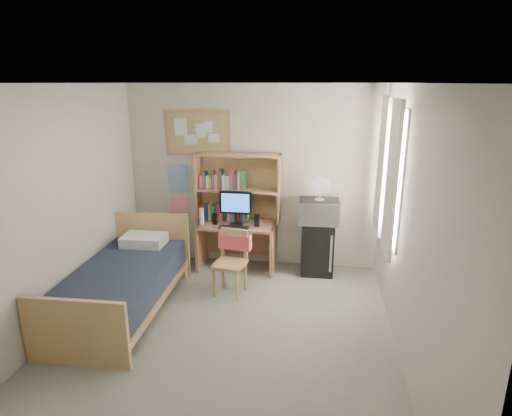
# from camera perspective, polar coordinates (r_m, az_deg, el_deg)

# --- Properties ---
(floor) EXTENTS (3.60, 4.20, 0.02)m
(floor) POSITION_cam_1_polar(r_m,az_deg,el_deg) (4.74, -4.55, -17.15)
(floor) COLOR gray
(floor) RESTS_ON ground
(ceiling) EXTENTS (3.60, 4.20, 0.02)m
(ceiling) POSITION_cam_1_polar(r_m,az_deg,el_deg) (3.95, -5.43, 16.25)
(ceiling) COLOR white
(ceiling) RESTS_ON wall_back
(wall_back) EXTENTS (3.60, 0.04, 2.60)m
(wall_back) POSITION_cam_1_polar(r_m,az_deg,el_deg) (6.15, -0.52, 4.16)
(wall_back) COLOR beige
(wall_back) RESTS_ON floor
(wall_front) EXTENTS (3.60, 0.04, 2.60)m
(wall_front) POSITION_cam_1_polar(r_m,az_deg,el_deg) (2.37, -17.13, -17.92)
(wall_front) COLOR beige
(wall_front) RESTS_ON floor
(wall_left) EXTENTS (0.04, 4.20, 2.60)m
(wall_left) POSITION_cam_1_polar(r_m,az_deg,el_deg) (4.89, -25.97, -0.79)
(wall_left) COLOR beige
(wall_left) RESTS_ON floor
(wall_right) EXTENTS (0.04, 4.20, 2.60)m
(wall_right) POSITION_cam_1_polar(r_m,az_deg,el_deg) (4.15, 20.05, -2.96)
(wall_right) COLOR beige
(wall_right) RESTS_ON floor
(window_unit) EXTENTS (0.10, 1.40, 1.70)m
(window_unit) POSITION_cam_1_polar(r_m,az_deg,el_deg) (5.21, 17.32, 4.52)
(window_unit) COLOR white
(window_unit) RESTS_ON wall_right
(curtain_left) EXTENTS (0.04, 0.55, 1.70)m
(curtain_left) POSITION_cam_1_polar(r_m,az_deg,el_deg) (4.82, 17.66, 3.57)
(curtain_left) COLOR white
(curtain_left) RESTS_ON wall_right
(curtain_right) EXTENTS (0.04, 0.55, 1.70)m
(curtain_right) POSITION_cam_1_polar(r_m,az_deg,el_deg) (5.59, 16.42, 5.37)
(curtain_right) COLOR white
(curtain_right) RESTS_ON wall_right
(bulletin_board) EXTENTS (0.94, 0.03, 0.64)m
(bulletin_board) POSITION_cam_1_polar(r_m,az_deg,el_deg) (6.21, -7.80, 9.91)
(bulletin_board) COLOR tan
(bulletin_board) RESTS_ON wall_back
(poster_wave) EXTENTS (0.30, 0.01, 0.42)m
(poster_wave) POSITION_cam_1_polar(r_m,az_deg,el_deg) (6.41, -10.31, 3.94)
(poster_wave) COLOR #2865A0
(poster_wave) RESTS_ON wall_back
(poster_japan) EXTENTS (0.28, 0.01, 0.36)m
(poster_japan) POSITION_cam_1_polar(r_m,az_deg,el_deg) (6.53, -10.10, -0.09)
(poster_japan) COLOR #E92948
(poster_japan) RESTS_ON wall_back
(desk) EXTENTS (1.09, 0.55, 0.68)m
(desk) POSITION_cam_1_polar(r_m,az_deg,el_deg) (6.18, -2.56, -5.11)
(desk) COLOR #AE7B55
(desk) RESTS_ON floor
(desk_chair) EXTENTS (0.48, 0.48, 0.82)m
(desk_chair) POSITION_cam_1_polar(r_m,az_deg,el_deg) (5.44, -3.52, -7.40)
(desk_chair) COLOR tan
(desk_chair) RESTS_ON floor
(mini_fridge) EXTENTS (0.45, 0.45, 0.76)m
(mini_fridge) POSITION_cam_1_polar(r_m,az_deg,el_deg) (6.10, 8.19, -5.17)
(mini_fridge) COLOR black
(mini_fridge) RESTS_ON floor
(bed) EXTENTS (1.04, 2.03, 0.55)m
(bed) POSITION_cam_1_polar(r_m,az_deg,el_deg) (5.32, -17.41, -10.38)
(bed) COLOR black
(bed) RESTS_ON floor
(hutch) EXTENTS (1.20, 0.31, 0.98)m
(hutch) POSITION_cam_1_polar(r_m,az_deg,el_deg) (6.07, -2.38, 2.72)
(hutch) COLOR #AE7B55
(hutch) RESTS_ON desk
(monitor) EXTENTS (0.45, 0.04, 0.48)m
(monitor) POSITION_cam_1_polar(r_m,az_deg,el_deg) (5.94, -2.74, -0.12)
(monitor) COLOR black
(monitor) RESTS_ON desk
(keyboard) EXTENTS (0.41, 0.13, 0.02)m
(keyboard) POSITION_cam_1_polar(r_m,az_deg,el_deg) (5.87, -2.98, -2.63)
(keyboard) COLOR black
(keyboard) RESTS_ON desk
(speaker_left) EXTENTS (0.07, 0.07, 0.16)m
(speaker_left) POSITION_cam_1_polar(r_m,az_deg,el_deg) (6.05, -5.51, -1.44)
(speaker_left) COLOR black
(speaker_left) RESTS_ON desk
(speaker_right) EXTENTS (0.07, 0.07, 0.17)m
(speaker_right) POSITION_cam_1_polar(r_m,az_deg,el_deg) (5.93, 0.12, -1.68)
(speaker_right) COLOR black
(speaker_right) RESTS_ON desk
(water_bottle) EXTENTS (0.07, 0.07, 0.23)m
(water_bottle) POSITION_cam_1_polar(r_m,az_deg,el_deg) (6.04, -7.26, -1.13)
(water_bottle) COLOR silver
(water_bottle) RESTS_ON desk
(hoodie) EXTENTS (0.44, 0.20, 0.20)m
(hoodie) POSITION_cam_1_polar(r_m,az_deg,el_deg) (5.53, -2.79, -4.46)
(hoodie) COLOR #F85F5E
(hoodie) RESTS_ON desk_chair
(microwave) EXTENTS (0.54, 0.42, 0.31)m
(microwave) POSITION_cam_1_polar(r_m,az_deg,el_deg) (5.91, 8.40, -0.40)
(microwave) COLOR silver
(microwave) RESTS_ON mini_fridge
(desk_fan) EXTENTS (0.26, 0.26, 0.32)m
(desk_fan) POSITION_cam_1_polar(r_m,az_deg,el_deg) (5.83, 8.53, 2.56)
(desk_fan) COLOR silver
(desk_fan) RESTS_ON microwave
(pillow) EXTENTS (0.55, 0.39, 0.13)m
(pillow) POSITION_cam_1_polar(r_m,az_deg,el_deg) (5.82, -14.70, -4.15)
(pillow) COLOR silver
(pillow) RESTS_ON bed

